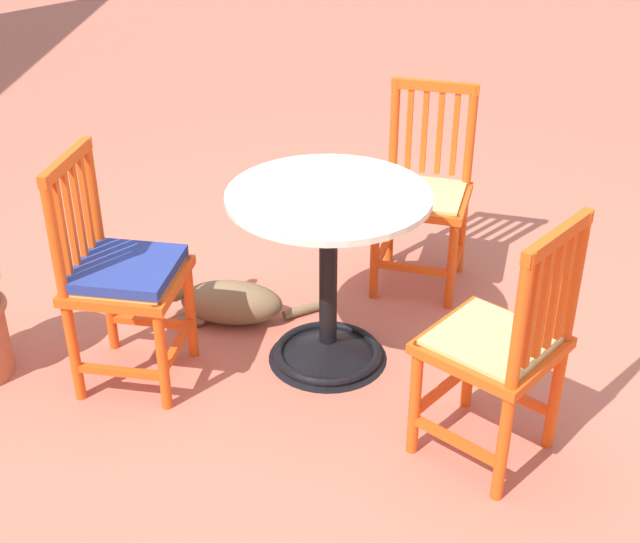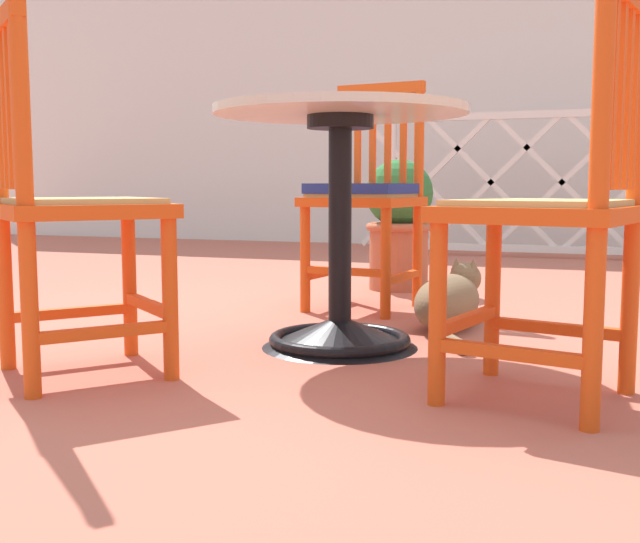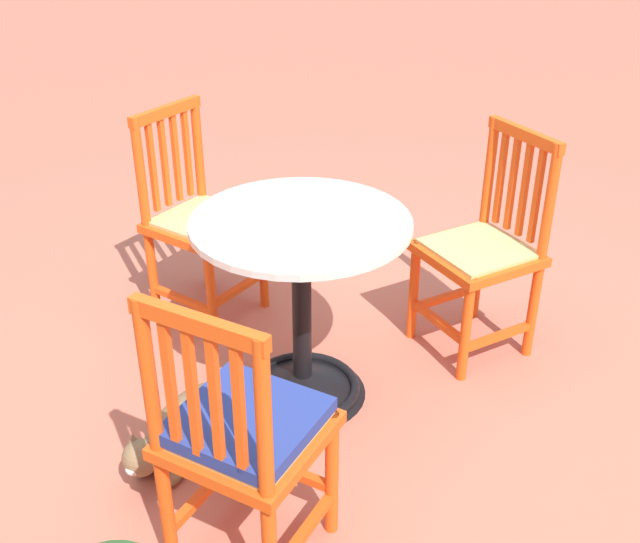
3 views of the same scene
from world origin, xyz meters
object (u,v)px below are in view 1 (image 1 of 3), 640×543
(cafe_table, at_px, (328,298))
(orange_chair_facing_out, at_px, (499,348))
(tabby_cat, at_px, (223,302))
(orange_chair_at_corner, at_px, (423,196))
(orange_chair_by_planter, at_px, (122,276))

(cafe_table, height_order, orange_chair_facing_out, orange_chair_facing_out)
(tabby_cat, bearing_deg, orange_chair_at_corner, -66.26)
(orange_chair_facing_out, bearing_deg, orange_chair_by_planter, 73.43)
(tabby_cat, bearing_deg, orange_chair_facing_out, -127.83)
(orange_chair_at_corner, bearing_deg, tabby_cat, 113.74)
(orange_chair_at_corner, bearing_deg, orange_chair_by_planter, 123.96)
(cafe_table, xyz_separation_m, orange_chair_facing_out, (-0.54, -0.57, 0.15))
(cafe_table, height_order, tabby_cat, cafe_table)
(cafe_table, distance_m, orange_chair_by_planter, 0.79)
(orange_chair_at_corner, xyz_separation_m, tabby_cat, (-0.38, 0.86, -0.34))
(orange_chair_by_planter, xyz_separation_m, orange_chair_facing_out, (-0.39, -1.33, -0.01))
(orange_chair_by_planter, relative_size, orange_chair_at_corner, 1.00)
(orange_chair_by_planter, distance_m, orange_chair_facing_out, 1.38)
(orange_chair_by_planter, bearing_deg, tabby_cat, -36.65)
(tabby_cat, bearing_deg, cafe_table, -119.55)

